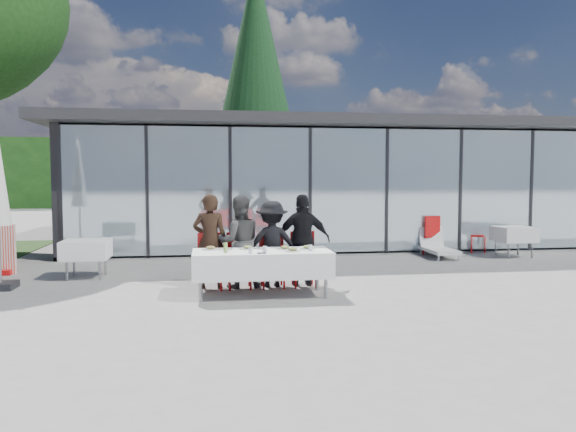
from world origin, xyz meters
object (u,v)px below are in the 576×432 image
object	(u,v)px
diner_c	(272,244)
spare_chair_b	(430,233)
diner_chair_c	(272,257)
diner_chair_d	(303,256)
plate_extra	(293,250)
lounger	(437,246)
plate_a	(210,248)
spare_chair_a	(472,232)
dining_table	(262,263)
diner_d	(303,240)
plate_d	(307,248)
diner_a	(210,241)
spare_table_right	(514,234)
diner_chair_a	(210,258)
spare_table_left	(86,250)
juice_bottle	(226,248)
plate_c	(285,248)
conifer_tree	(256,75)
plate_b	(248,248)
diner_b	(239,242)
folded_eyeglasses	(262,253)

from	to	relation	value
diner_c	spare_chair_b	distance (m)	5.76
diner_chair_c	diner_chair_d	distance (m)	0.56
plate_extra	lounger	distance (m)	5.92
plate_a	spare_chair_a	size ratio (longest dim) A/B	0.28
dining_table	plate_extra	xyz separation A→B (m)	(0.48, -0.18, 0.24)
diner_d	plate_d	xyz separation A→B (m)	(-0.05, -0.68, -0.05)
diner_a	spare_table_right	xyz separation A→B (m)	(7.40, 2.85, -0.28)
diner_chair_a	spare_table_left	distance (m)	2.73
dining_table	spare_chair_b	distance (m)	6.45
spare_chair_a	plate_extra	bearing A→B (deg)	-138.97
juice_bottle	lounger	bearing A→B (deg)	37.55
dining_table	spare_table_right	xyz separation A→B (m)	(6.56, 3.61, 0.02)
diner_chair_a	plate_d	bearing A→B (deg)	-22.45
plate_c	juice_bottle	xyz separation A→B (m)	(-0.99, -0.24, 0.06)
diner_chair_a	diner_c	xyz separation A→B (m)	(1.09, 0.01, 0.23)
spare_chair_b	conifer_tree	size ratio (longest dim) A/B	0.09
diner_chair_d	spare_chair_a	size ratio (longest dim) A/B	1.00
plate_b	juice_bottle	world-z (taller)	juice_bottle
spare_table_left	juice_bottle	bearing A→B (deg)	-40.89
spare_table_left	conifer_tree	xyz separation A→B (m)	(4.30, 11.26, 5.43)
diner_d	plate_b	size ratio (longest dim) A/B	6.04
lounger	diner_d	bearing A→B (deg)	-140.83
diner_chair_c	spare_table_right	distance (m)	6.92
diner_chair_d	plate_b	world-z (taller)	diner_chair_d
diner_c	diner_d	xyz separation A→B (m)	(0.56, 0.00, 0.06)
diner_b	spare_table_right	distance (m)	7.46
plate_d	diner_c	bearing A→B (deg)	127.32
diner_b	juice_bottle	world-z (taller)	diner_b
diner_chair_c	diner_chair_d	bearing A→B (deg)	0.00
dining_table	spare_chair_a	xyz separation A→B (m)	(5.93, 4.55, -0.00)
diner_b	diner_d	distance (m)	1.15
diner_chair_d	spare_table_right	xyz separation A→B (m)	(5.74, 2.86, 0.02)
diner_d	plate_c	distance (m)	0.80
diner_a	diner_c	world-z (taller)	diner_a
spare_table_left	diner_d	bearing A→B (deg)	-18.52
diner_chair_a	diner_chair_d	xyz separation A→B (m)	(1.66, 0.00, 0.00)
diner_c	plate_a	world-z (taller)	diner_c
diner_a	plate_c	xyz separation A→B (m)	(1.23, -0.68, -0.06)
folded_eyeglasses	diner_chair_c	bearing A→B (deg)	75.07
diner_chair_c	conifer_tree	xyz separation A→B (m)	(0.83, 12.62, 5.45)
plate_c	plate_a	bearing A→B (deg)	174.05
diner_chair_c	plate_d	world-z (taller)	diner_chair_c
lounger	conifer_tree	bearing A→B (deg)	110.98
folded_eyeglasses	spare_table_left	distance (m)	4.02
dining_table	diner_chair_c	size ratio (longest dim) A/B	2.32
diner_d	spare_chair_a	bearing A→B (deg)	-137.39
dining_table	plate_b	xyz separation A→B (m)	(-0.21, 0.20, 0.24)
diner_c	plate_c	bearing A→B (deg)	103.37
plate_d	diner_chair_a	bearing A→B (deg)	157.55
plate_d	spare_table_left	world-z (taller)	plate_d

